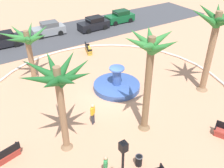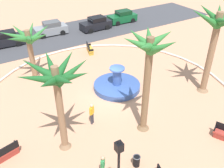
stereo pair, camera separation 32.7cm
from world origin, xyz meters
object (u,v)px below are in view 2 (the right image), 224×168
palm_tree_by_curb (217,31)px  person_cyclist_helmet (103,166)px  fountain (117,86)px  palm_tree_far_side (57,83)px  trash_bin (136,161)px  person_cyclist_photo (92,113)px  palm_tree_mid_plaza (149,60)px  palm_tree_near_fountain (28,41)px  parked_car_third (96,24)px  bench_north (90,50)px  parked_car_rightmost (122,17)px  bench_west (6,153)px  parked_car_second (51,29)px  parked_car_leftmost (5,39)px

palm_tree_by_curb → person_cyclist_helmet: 12.60m
fountain → palm_tree_far_side: 8.64m
palm_tree_by_curb → trash_bin: palm_tree_by_curb is taller
person_cyclist_photo → palm_tree_mid_plaza: bearing=-39.7°
palm_tree_near_fountain → palm_tree_far_side: palm_tree_far_side is taller
parked_car_third → palm_tree_far_side: bearing=-124.0°
bench_north → parked_car_rightmost: 10.48m
palm_tree_far_side → parked_car_rightmost: (15.99, 17.60, -3.97)m
fountain → person_cyclist_photo: 4.80m
palm_tree_by_curb → bench_west: (-15.68, 1.19, -4.89)m
palm_tree_by_curb → palm_tree_far_side: palm_tree_by_curb is taller
person_cyclist_helmet → person_cyclist_photo: size_ratio=1.00×
parked_car_third → person_cyclist_helmet: bearing=-117.7°
trash_bin → person_cyclist_helmet: size_ratio=0.44×
palm_tree_by_curb → parked_car_rightmost: 18.69m
person_cyclist_photo → palm_tree_near_fountain: bearing=100.4°
palm_tree_far_side → trash_bin: palm_tree_far_side is taller
trash_bin → parked_car_third: bearing=67.3°
palm_tree_far_side → person_cyclist_photo: (2.46, 1.07, -3.82)m
person_cyclist_helmet → person_cyclist_photo: (1.59, 4.28, -0.00)m
trash_bin → parked_car_second: bearing=82.2°
palm_tree_far_side → person_cyclist_helmet: bearing=-74.9°
fountain → palm_tree_by_curb: palm_tree_by_curb is taller
palm_tree_by_curb → trash_bin: size_ratio=9.48×
parked_car_third → person_cyclist_photo: bearing=-119.5°
palm_tree_far_side → trash_bin: 6.32m
parked_car_third → parked_car_rightmost: 4.49m
trash_bin → bench_north: bearing=72.4°
parked_car_rightmost → palm_tree_far_side: bearing=-132.2°
palm_tree_far_side → person_cyclist_photo: palm_tree_far_side is taller
palm_tree_near_fountain → trash_bin: 13.38m
palm_tree_near_fountain → person_cyclist_helmet: 12.82m
palm_tree_by_curb → parked_car_second: (-6.40, 18.62, -4.46)m
palm_tree_far_side → parked_car_leftmost: palm_tree_far_side is taller
bench_north → trash_bin: 15.57m
person_cyclist_photo → bench_north: bearing=63.3°
bench_north → fountain: bearing=-100.0°
palm_tree_by_curb → palm_tree_mid_plaza: 7.19m
trash_bin → parked_car_third: (8.62, 20.61, 0.39)m
parked_car_second → trash_bin: bearing=-97.8°
fountain → palm_tree_far_side: bearing=-148.4°
trash_bin → parked_car_leftmost: bearing=96.8°
palm_tree_near_fountain → parked_car_second: 10.75m
palm_tree_near_fountain → person_cyclist_helmet: (-0.08, -12.54, -2.64)m
person_cyclist_helmet → parked_car_rightmost: parked_car_rightmost is taller
bench_west → parked_car_leftmost: 17.28m
palm_tree_mid_plaza → person_cyclist_helmet: size_ratio=4.18×
palm_tree_near_fountain → bench_west: 9.90m
palm_tree_by_curb → bench_west: 16.47m
person_cyclist_helmet → parked_car_leftmost: parked_car_leftmost is taller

